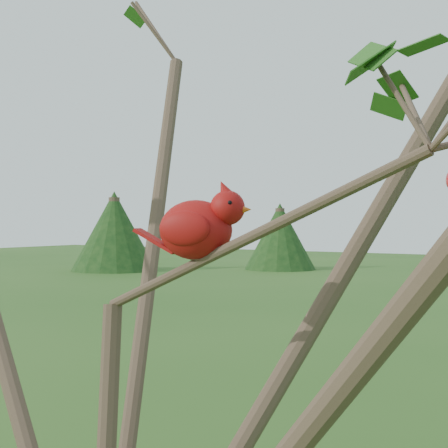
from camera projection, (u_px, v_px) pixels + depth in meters
name	position (u px, v px, depth m)	size (l,w,h in m)	color
crabapple_tree	(96.00, 211.00, 1.12)	(2.35, 2.05, 2.95)	#443424
cardinal	(200.00, 227.00, 1.14)	(0.21, 0.12, 0.15)	#A10D0D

